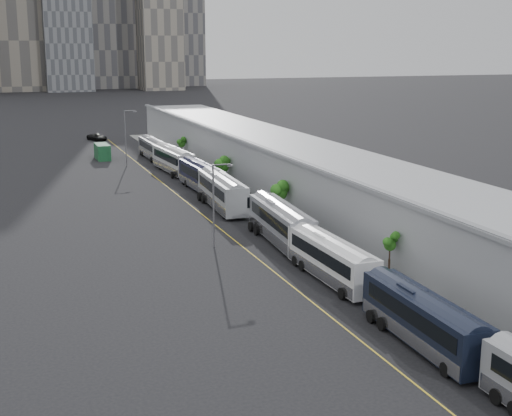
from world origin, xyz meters
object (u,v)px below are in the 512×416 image
bus_2 (331,263)px  bus_7 (153,150)px  bus_1 (423,324)px  bus_3 (281,226)px  bus_6 (173,162)px  suv (97,137)px  street_lamp_near (215,199)px  bus_5 (202,179)px  street_lamp_far (126,134)px  shipping_container (102,152)px  bus_4 (222,195)px

bus_2 → bus_7: bearing=89.3°
bus_1 → bus_3: size_ratio=0.90×
bus_6 → bus_7: bus_6 is taller
bus_1 → suv: bus_1 is taller
street_lamp_near → suv: street_lamp_near is taller
bus_5 → bus_6: bus_6 is taller
bus_6 → bus_3: bearing=-93.2°
bus_5 → bus_7: bus_5 is taller
bus_2 → bus_5: bearing=89.0°
bus_1 → bus_5: (0.37, 54.74, 0.10)m
bus_7 → street_lamp_near: (-5.97, -57.92, 3.32)m
bus_5 → street_lamp_far: 25.08m
bus_6 → street_lamp_near: bearing=-102.0°
shipping_container → bus_1: bearing=-84.6°
bus_6 → bus_4: bearing=-94.8°
street_lamp_far → suv: bearing=90.4°
bus_7 → bus_6: bearing=-90.8°
bus_3 → shipping_container: bearing=102.4°
bus_6 → bus_5: bearing=-93.0°
bus_5 → street_lamp_near: street_lamp_near is taller
bus_2 → bus_4: (-0.48, 29.18, 0.18)m
bus_4 → street_lamp_far: street_lamp_far is taller
bus_6 → bus_2: bearing=-93.9°
bus_5 → bus_6: (-0.27, 15.41, 0.04)m
bus_4 → bus_1: bearing=-87.0°
bus_6 → street_lamp_near: size_ratio=1.66×
bus_3 → street_lamp_far: (-6.21, 52.18, 3.59)m
bus_3 → bus_5: (-0.33, 28.08, -0.06)m
bus_6 → shipping_container: bearing=112.1°
bus_4 → shipping_container: size_ratio=2.52×
shipping_container → suv: (2.58, 26.05, -0.61)m
bus_4 → bus_3: bearing=-84.1°
bus_3 → bus_6: bearing=94.7°
bus_4 → street_lamp_far: 36.07m
bus_5 → bus_7: bearing=88.8°
bus_1 → bus_4: bearing=91.8°
bus_7 → shipping_container: size_ratio=2.17×
shipping_container → bus_5: bearing=-75.1°
bus_6 → bus_7: size_ratio=1.12×
bus_2 → bus_4: bearing=90.1°
bus_2 → bus_1: bearing=-91.7°
bus_3 → street_lamp_far: street_lamp_far is taller
bus_3 → bus_7: (-0.65, 58.57, -0.19)m
bus_3 → bus_7: bearing=94.5°
bus_4 → street_lamp_far: (-5.26, 35.51, 3.54)m
bus_2 → suv: bus_2 is taller
bus_6 → street_lamp_far: 10.96m
bus_1 → bus_7: bearing=91.4°
bus_7 → bus_3: bearing=-90.3°
bus_5 → bus_6: size_ratio=0.97×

